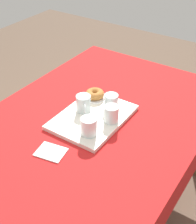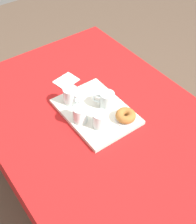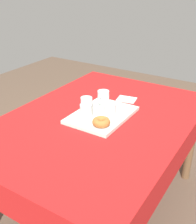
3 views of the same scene
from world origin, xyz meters
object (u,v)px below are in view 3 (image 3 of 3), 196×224
water_glass_near (87,105)px  sugar_donut_left (101,122)px  serving_tray (102,115)px  tea_mug_right (110,110)px  donut_plate_left (101,126)px  dining_table (99,128)px  water_glass_far (86,112)px  paper_napkin (127,99)px  tea_mug_left (103,98)px

water_glass_near → sugar_donut_left: size_ratio=0.84×
serving_tray → tea_mug_right: 0.08m
water_glass_near → donut_plate_left: water_glass_near is taller
water_glass_near → serving_tray: bearing=-82.7°
dining_table → water_glass_far: bearing=152.9°
water_glass_far → paper_napkin: 0.43m
sugar_donut_left → donut_plate_left: bearing=0.0°
tea_mug_left → donut_plate_left: tea_mug_left is taller
serving_tray → water_glass_near: 0.12m
serving_tray → sugar_donut_left: bearing=-149.9°
dining_table → donut_plate_left: bearing=-142.7°
tea_mug_left → tea_mug_right: 0.19m
water_glass_far → sugar_donut_left: 0.14m
dining_table → donut_plate_left: 0.18m
donut_plate_left → water_glass_near: bearing=55.5°
water_glass_far → donut_plate_left: 0.14m
water_glass_near → paper_napkin: size_ratio=0.68×
tea_mug_right → donut_plate_left: size_ratio=0.92×
tea_mug_right → sugar_donut_left: bearing=-171.7°
tea_mug_left → water_glass_near: tea_mug_left is taller
tea_mug_left → paper_napkin: tea_mug_left is taller
dining_table → tea_mug_right: tea_mug_right is taller
water_glass_near → paper_napkin: 0.36m
dining_table → tea_mug_left: 0.22m
tea_mug_right → donut_plate_left: tea_mug_right is taller
dining_table → paper_napkin: bearing=-3.4°
serving_tray → tea_mug_left: 0.16m
sugar_donut_left → dining_table: bearing=37.3°
serving_tray → water_glass_far: water_glass_far is taller
donut_plate_left → sugar_donut_left: bearing=0.0°
tea_mug_left → water_glass_near: size_ratio=1.34×
tea_mug_left → water_glass_near: (-0.14, 0.04, -0.00)m
tea_mug_left → donut_plate_left: 0.32m
paper_napkin → water_glass_near: bearing=160.3°
tea_mug_right → sugar_donut_left: 0.14m
donut_plate_left → serving_tray: bearing=30.1°
tea_mug_left → tea_mug_right: size_ratio=1.17×
sugar_donut_left → serving_tray: bearing=30.1°
serving_tray → water_glass_near: (-0.01, 0.11, 0.05)m
water_glass_near → sugar_donut_left: bearing=-124.5°
paper_napkin → dining_table: bearing=176.6°
donut_plate_left → water_glass_far: bearing=73.1°
serving_tray → water_glass_far: size_ratio=4.87×
serving_tray → tea_mug_right: tea_mug_right is taller
sugar_donut_left → paper_napkin: (0.46, 0.07, -0.05)m
serving_tray → paper_napkin: (0.32, -0.01, -0.01)m
tea_mug_left → water_glass_far: size_ratio=1.34×
tea_mug_left → water_glass_near: bearing=165.9°
donut_plate_left → paper_napkin: donut_plate_left is taller
water_glass_near → donut_plate_left: (-0.13, -0.19, -0.04)m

